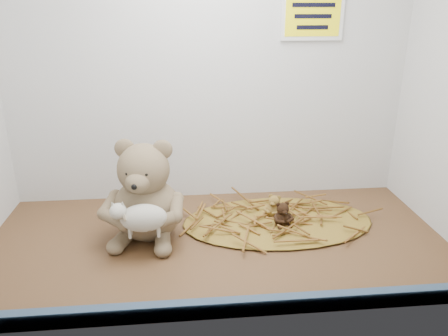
{
  "coord_description": "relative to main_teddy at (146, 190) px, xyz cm",
  "views": [
    {
      "loc": [
        -8.03,
        -99.84,
        58.99
      ],
      "look_at": [
        1.78,
        1.43,
        20.04
      ],
      "focal_mm": 35.0,
      "sensor_mm": 36.0,
      "label": 1
    }
  ],
  "objects": [
    {
      "name": "main_teddy",
      "position": [
        0.0,
        0.0,
        0.0
      ],
      "size": [
        25.67,
        26.63,
        26.94
      ],
      "primitive_type": null,
      "rotation": [
        0.0,
        0.0,
        -0.19
      ],
      "color": "#897454",
      "rests_on": "shelf_floor"
    },
    {
      "name": "mini_teddy_tan",
      "position": [
        35.52,
        6.52,
        -9.06
      ],
      "size": [
        7.62,
        7.71,
        6.72
      ],
      "primitive_type": null,
      "rotation": [
        0.0,
        0.0,
        -0.55
      ],
      "color": "olive",
      "rests_on": "straw_bed"
    },
    {
      "name": "front_rail",
      "position": [
        18.26,
        -33.56,
        -11.67
      ],
      "size": [
        119.28,
        2.2,
        3.6
      ],
      "primitive_type": "cube",
      "color": "#38536C",
      "rests_on": "shelf_floor"
    },
    {
      "name": "mini_teddy_brown",
      "position": [
        36.65,
        1.1,
        -8.97
      ],
      "size": [
        6.5,
        6.75,
        6.91
      ],
      "primitive_type": null,
      "rotation": [
        0.0,
        0.0,
        0.17
      ],
      "color": "black",
      "rests_on": "straw_bed"
    },
    {
      "name": "toy_lamb",
      "position": [
        0.0,
        -9.66,
        -3.16
      ],
      "size": [
        14.79,
        9.03,
        9.56
      ],
      "primitive_type": null,
      "color": "beige",
      "rests_on": "main_teddy"
    },
    {
      "name": "straw_bed",
      "position": [
        36.08,
        3.81,
        -12.95
      ],
      "size": [
        54.01,
        31.36,
        1.05
      ],
      "primitive_type": "ellipsoid",
      "color": "olive",
      "rests_on": "shelf_floor"
    },
    {
      "name": "alcove_shell",
      "position": [
        18.26,
        4.24,
        31.53
      ],
      "size": [
        120.4,
        60.2,
        90.4
      ],
      "color": "#483018",
      "rests_on": "ground"
    },
    {
      "name": "wall_sign",
      "position": [
        48.26,
        24.64,
        41.53
      ],
      "size": [
        16.0,
        1.2,
        11.0
      ],
      "primitive_type": "cube",
      "color": "#FFF00D",
      "rests_on": "back_wall"
    }
  ]
}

